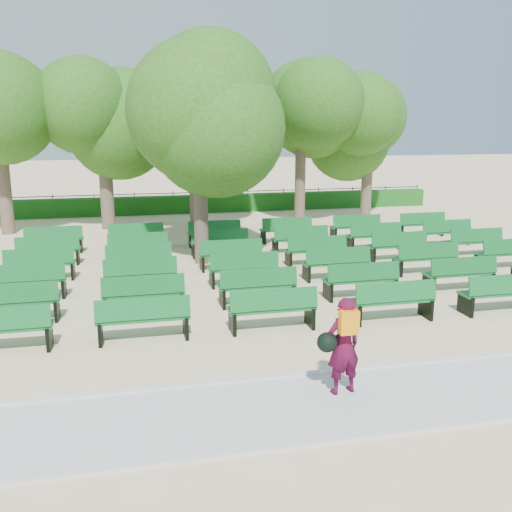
# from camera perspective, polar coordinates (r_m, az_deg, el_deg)

# --- Properties ---
(ground) EXTENTS (120.00, 120.00, 0.00)m
(ground) POSITION_cam_1_polar(r_m,az_deg,el_deg) (16.59, -0.56, -2.92)
(ground) COLOR beige
(paving) EXTENTS (30.00, 2.20, 0.06)m
(paving) POSITION_cam_1_polar(r_m,az_deg,el_deg) (9.96, 8.82, -14.34)
(paving) COLOR silver
(paving) RESTS_ON ground
(curb) EXTENTS (30.00, 0.12, 0.10)m
(curb) POSITION_cam_1_polar(r_m,az_deg,el_deg) (10.92, 6.57, -11.58)
(curb) COLOR silver
(curb) RESTS_ON ground
(hedge) EXTENTS (26.00, 0.70, 0.90)m
(hedge) POSITION_cam_1_polar(r_m,az_deg,el_deg) (30.06, -6.27, 5.19)
(hedge) COLOR #195C19
(hedge) RESTS_ON ground
(fence) EXTENTS (26.00, 0.10, 1.02)m
(fence) POSITION_cam_1_polar(r_m,az_deg,el_deg) (30.52, -6.34, 4.45)
(fence) COLOR black
(fence) RESTS_ON ground
(tree_line) EXTENTS (21.80, 6.80, 7.04)m
(tree_line) POSITION_cam_1_polar(r_m,az_deg,el_deg) (26.21, -5.22, 3.04)
(tree_line) COLOR #2F661B
(tree_line) RESTS_ON ground
(bench_array) EXTENTS (2.03, 0.73, 1.26)m
(bench_array) POSITION_cam_1_polar(r_m,az_deg,el_deg) (17.78, 2.53, -1.48)
(bench_array) COLOR #116326
(bench_array) RESTS_ON ground
(tree_among) EXTENTS (4.74, 4.74, 6.72)m
(tree_among) POSITION_cam_1_polar(r_m,az_deg,el_deg) (18.71, -5.74, 13.01)
(tree_among) COLOR brown
(tree_among) RESTS_ON ground
(person) EXTENTS (0.83, 0.53, 1.71)m
(person) POSITION_cam_1_polar(r_m,az_deg,el_deg) (9.87, 8.63, -8.76)
(person) COLOR #480A26
(person) RESTS_ON ground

